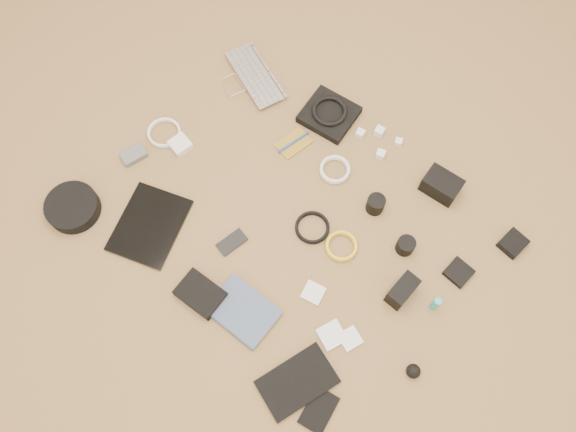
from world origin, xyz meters
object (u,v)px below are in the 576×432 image
Objects in this scene: tablet at (150,225)px; phone at (232,242)px; dslr_camera at (441,185)px; laptop at (245,81)px; headphone_case at (73,207)px; paperback at (227,330)px.

phone is at bearing 8.42° from tablet.
laptop is at bearing -177.32° from dslr_camera.
dslr_camera reaches higher than laptop.
dslr_camera reaches higher than headphone_case.
paperback is at bearing 1.22° from headphone_case.
dslr_camera is 0.61× the size of paperback.
laptop is 0.87m from dslr_camera.
headphone_case reaches higher than paperback.
tablet is at bearing -140.54° from phone.
tablet is (0.13, -0.68, -0.01)m from laptop.
tablet is 0.28m from headphone_case.
paperback is (0.72, 0.02, -0.02)m from headphone_case.
laptop is 1.10× the size of tablet.
tablet is 1.30× the size of paperback.
laptop is 0.99m from paperback.
tablet is at bearing 76.01° from paperback.
dslr_camera is 0.78m from phone.
paperback is at bearing -38.82° from phone.
phone is 0.59m from headphone_case.
dslr_camera is at bearing 42.23° from headphone_case.
laptop is at bearing 139.29° from phone.
phone is at bearing 26.38° from headphone_case.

